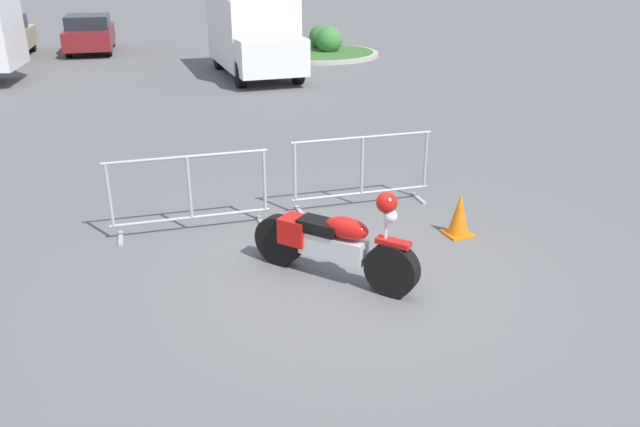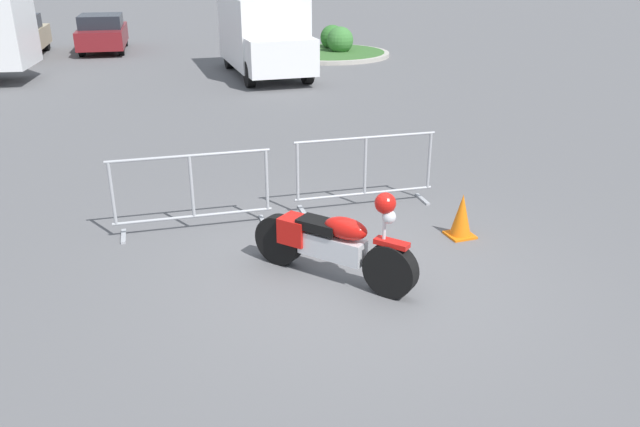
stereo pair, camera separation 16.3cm
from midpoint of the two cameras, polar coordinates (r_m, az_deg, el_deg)
The scene contains 10 objects.
ground_plane at distance 7.31m, azimuth 2.38°, elevation -5.69°, with size 120.00×120.00×0.00m, color #5B5B5E.
motorcycle at distance 7.06m, azimuth 0.53°, elevation -2.67°, with size 1.41×1.75×1.18m.
crowd_barrier_near at distance 8.42m, azimuth -12.37°, elevation 1.85°, with size 2.11×0.61×1.07m.
crowd_barrier_far at distance 9.11m, azimuth 3.34°, elevation 3.94°, with size 2.11×0.61×1.07m.
delivery_van at distance 19.81m, azimuth -6.40°, elevation 16.04°, with size 2.18×5.08×2.31m.
parked_car_tan at distance 25.90m, azimuth -27.29°, elevation 14.16°, with size 2.23×4.43×1.45m.
parked_car_maroon at distance 26.15m, azimuth -20.49°, elevation 15.17°, with size 2.11×4.20×1.37m.
pedestrian at distance 26.77m, azimuth -4.55°, elevation 17.09°, with size 0.36×0.36×1.69m.
planter_island at distance 23.92m, azimuth -0.17°, elevation 14.87°, with size 4.47×4.47×1.04m.
traffic_cone at distance 8.40m, azimuth 12.09°, elevation -0.11°, with size 0.34×0.34×0.59m.
Camera 1 is at (-2.72, -5.84, 3.46)m, focal length 35.00 mm.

